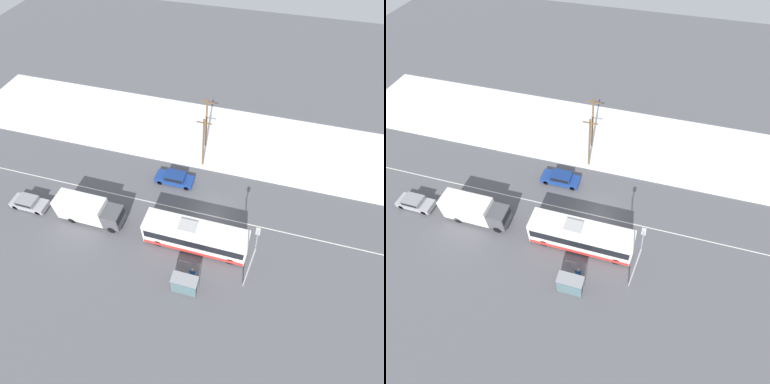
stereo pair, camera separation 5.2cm
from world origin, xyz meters
TOP-DOWN VIEW (x-y plane):
  - ground_plane at (0.00, 0.00)m, footprint 120.00×120.00m
  - snow_lot at (0.00, 13.54)m, footprint 80.00×13.40m
  - lane_marking_center at (0.00, 0.00)m, footprint 60.00×0.12m
  - city_bus at (-0.90, -4.04)m, footprint 10.71×2.57m
  - box_truck at (-13.03, -3.97)m, footprint 7.39×2.30m
  - sedan_car at (-5.60, 3.71)m, footprint 4.72×1.80m
  - parked_car_near_truck at (-20.77, -4.32)m, footprint 4.27×1.80m
  - pedestrian_at_stop at (-0.22, -7.62)m, footprint 0.62×0.27m
  - bus_shelter at (-0.58, -9.27)m, footprint 2.47×1.20m
  - streetlamp at (4.77, -6.75)m, footprint 0.36×2.18m
  - utility_pole_roadside at (-3.04, 7.62)m, footprint 1.80×0.24m
  - utility_pole_snowlot at (-3.56, 11.25)m, footprint 1.80×0.24m

SIDE VIEW (x-z plane):
  - ground_plane at x=0.00m, z-range 0.00..0.00m
  - lane_marking_center at x=0.00m, z-range 0.00..0.00m
  - snow_lot at x=0.00m, z-range 0.00..0.12m
  - parked_car_near_truck at x=-20.77m, z-range 0.07..1.46m
  - sedan_car at x=-5.60m, z-range 0.07..1.56m
  - pedestrian_at_stop at x=-0.22m, z-range 0.19..1.90m
  - city_bus at x=-0.90m, z-range -0.04..3.37m
  - bus_shelter at x=-0.58m, z-range 0.47..2.87m
  - box_truck at x=-13.03m, z-range 0.16..3.30m
  - utility_pole_roadside at x=-3.04m, z-range 0.18..7.52m
  - utility_pole_snowlot at x=-3.56m, z-range 0.18..7.76m
  - streetlamp at x=4.77m, z-range 0.93..8.39m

